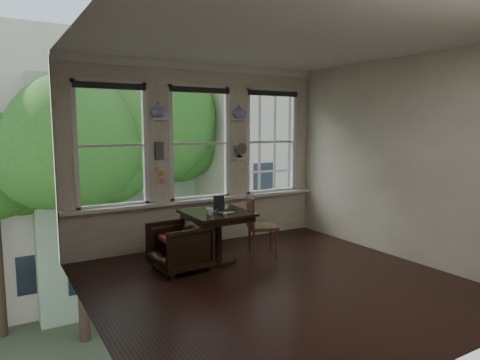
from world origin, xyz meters
TOP-DOWN VIEW (x-y plane):
  - ground at (0.00, 0.00)m, footprint 4.50×4.50m
  - ceiling at (0.00, 0.00)m, footprint 4.50×4.50m
  - wall_back at (0.00, 2.25)m, footprint 4.50×0.00m
  - wall_front at (0.00, -2.25)m, footprint 4.50×0.00m
  - wall_left at (-2.25, 0.00)m, footprint 0.00×4.50m
  - wall_right at (2.25, 0.00)m, footprint 0.00×4.50m
  - window_left at (-1.45, 2.25)m, footprint 1.10×0.12m
  - window_center at (0.00, 2.25)m, footprint 1.10×0.12m
  - window_right at (1.45, 2.25)m, footprint 1.10×0.12m
  - shelf_left at (-0.72, 2.15)m, footprint 0.26×0.16m
  - shelf_right at (0.72, 2.15)m, footprint 0.26×0.16m
  - intercom at (-0.72, 2.18)m, footprint 0.14×0.06m
  - sticky_notes at (-0.72, 2.19)m, footprint 0.16×0.01m
  - desk_fan at (0.72, 2.13)m, footprint 0.20×0.20m
  - vase_left at (-0.72, 2.15)m, footprint 0.24×0.24m
  - vase_right at (0.72, 2.15)m, footprint 0.24×0.24m
  - table at (-0.23, 1.17)m, footprint 0.90×0.90m
  - armchair_left at (-0.86, 1.10)m, footprint 0.79×0.77m
  - cushion_red at (-0.86, 1.10)m, footprint 0.45×0.45m
  - side_chair_right at (0.51, 1.07)m, footprint 0.54×0.54m
  - laptop at (-0.11, 1.08)m, footprint 0.33×0.21m
  - mug at (-0.43, 1.01)m, footprint 0.11×0.11m
  - drinking_glass at (-0.30, 0.94)m, footprint 0.14×0.14m
  - tablet at (-0.16, 1.23)m, footprint 0.18×0.12m
  - papers at (-0.15, 1.13)m, footprint 0.27×0.34m

SIDE VIEW (x-z plane):
  - ground at x=0.00m, z-range 0.00..0.00m
  - armchair_left at x=-0.86m, z-range 0.00..0.67m
  - table at x=-0.23m, z-range 0.00..0.75m
  - cushion_red at x=-0.86m, z-range 0.42..0.48m
  - side_chair_right at x=0.51m, z-range 0.00..0.92m
  - papers at x=-0.15m, z-range 0.75..0.75m
  - laptop at x=-0.11m, z-range 0.75..0.78m
  - drinking_glass at x=-0.30m, z-range 0.75..0.85m
  - mug at x=-0.43m, z-range 0.75..0.85m
  - tablet at x=-0.16m, z-range 0.75..0.97m
  - sticky_notes at x=-0.72m, z-range 1.13..1.37m
  - wall_back at x=0.00m, z-range -0.75..3.75m
  - wall_front at x=0.00m, z-range -0.75..3.75m
  - wall_left at x=-2.25m, z-range -0.75..3.75m
  - wall_right at x=2.25m, z-range -0.75..3.75m
  - desk_fan at x=0.72m, z-range 1.41..1.65m
  - intercom at x=-0.72m, z-range 1.46..1.74m
  - window_left at x=-1.45m, z-range 0.75..2.65m
  - window_center at x=0.00m, z-range 0.75..2.65m
  - window_right at x=1.45m, z-range 0.75..2.65m
  - shelf_left at x=-0.72m, z-range 2.08..2.12m
  - shelf_right at x=0.72m, z-range 2.08..2.12m
  - vase_left at x=-0.72m, z-range 2.12..2.36m
  - vase_right at x=0.72m, z-range 2.12..2.36m
  - ceiling at x=0.00m, z-range 3.00..3.00m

